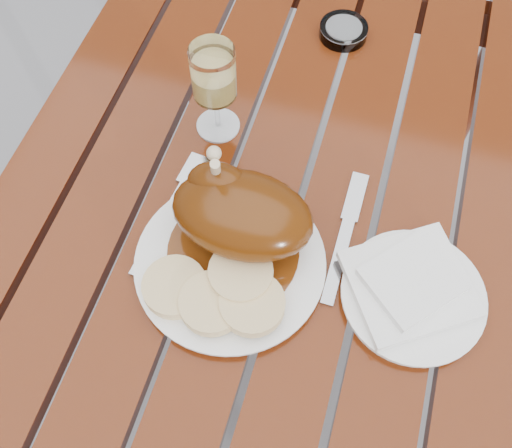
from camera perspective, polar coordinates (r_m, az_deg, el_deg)
The scene contains 11 objects.
ground at distance 1.56m, azimuth 0.49°, elevation -11.04°, with size 60.00×60.00×0.00m, color slate.
table at distance 1.21m, azimuth 0.63°, elevation -5.75°, with size 0.80×1.20×0.75m, color #62270B.
dinner_plate at distance 0.81m, azimuth -2.59°, elevation -3.95°, with size 0.27×0.27×0.02m, color white.
roast_duck at distance 0.77m, azimuth -1.76°, elevation 1.21°, with size 0.20×0.19×0.14m.
bread_dumplings at distance 0.77m, azimuth -3.65°, elevation -6.76°, with size 0.20×0.14×0.03m.
wine_glass at distance 0.88m, azimuth -4.11°, elevation 13.06°, with size 0.07×0.07×0.17m, color #E9CC6A.
side_plate at distance 0.82m, azimuth 15.39°, elevation -6.99°, with size 0.20×0.20×0.02m, color white.
napkin at distance 0.81m, azimuth 15.07°, elevation -5.80°, with size 0.16×0.15×0.01m, color white.
ashtray at distance 1.09m, azimuth 8.73°, elevation 18.55°, with size 0.09×0.09×0.02m, color #B2B7BC.
fork at distance 0.86m, azimuth -8.68°, elevation 0.54°, with size 0.02×0.20×0.01m, color gray.
knife at distance 0.83m, azimuth 8.61°, elevation -2.13°, with size 0.02×0.19×0.01m, color gray.
Camera 1 is at (0.12, -0.45, 1.49)m, focal length 40.00 mm.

